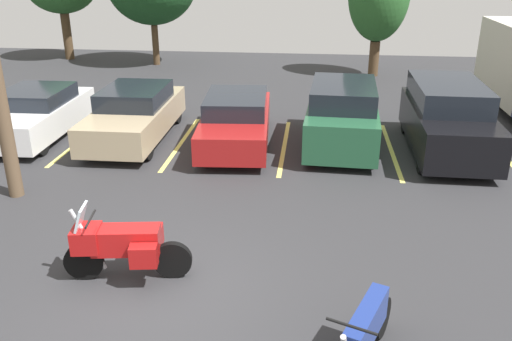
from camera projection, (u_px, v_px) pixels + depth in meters
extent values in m
cube|color=#2D2D30|center=(155.00, 296.00, 8.78)|extent=(44.00, 44.00, 0.10)
cylinder|color=black|center=(84.00, 261.00, 9.05)|extent=(0.67, 0.21, 0.66)
cylinder|color=black|center=(173.00, 260.00, 9.09)|extent=(0.67, 0.21, 0.66)
cube|color=#A51414|center=(126.00, 240.00, 8.92)|extent=(1.16, 0.58, 0.44)
cylinder|color=#B2B2B7|center=(88.00, 240.00, 8.89)|extent=(0.51, 0.14, 1.13)
cylinder|color=black|center=(90.00, 219.00, 8.75)|extent=(0.12, 0.62, 0.04)
cube|color=#A51414|center=(87.00, 238.00, 8.88)|extent=(0.51, 0.56, 0.40)
cube|color=#B2C1CC|center=(81.00, 217.00, 8.73)|extent=(0.22, 0.46, 0.39)
cube|color=#A51414|center=(144.00, 256.00, 8.64)|extent=(0.47, 0.30, 0.36)
cube|color=#A51414|center=(150.00, 234.00, 9.29)|extent=(0.47, 0.30, 0.36)
cylinder|color=black|center=(381.00, 317.00, 7.72)|extent=(0.34, 0.61, 0.61)
cube|color=navy|center=(366.00, 326.00, 6.88)|extent=(0.69, 1.24, 0.50)
cylinder|color=black|center=(352.00, 326.00, 6.20)|extent=(0.59, 0.27, 0.04)
cube|color=#EAE066|center=(83.00, 139.00, 15.89)|extent=(0.12, 4.60, 0.01)
cube|color=#EAE066|center=(181.00, 142.00, 15.60)|extent=(0.12, 4.60, 0.01)
cube|color=#EAE066|center=(284.00, 146.00, 15.30)|extent=(0.12, 4.60, 0.01)
cube|color=#EAE066|center=(391.00, 150.00, 15.00)|extent=(0.12, 4.60, 0.01)
cube|color=#EAE066|center=(502.00, 154.00, 14.70)|extent=(0.12, 4.60, 0.01)
cube|color=white|center=(36.00, 117.00, 15.90)|extent=(1.96, 4.54, 0.77)
cube|color=black|center=(36.00, 96.00, 15.82)|extent=(1.76, 2.15, 0.43)
cylinder|color=black|center=(40.00, 144.00, 14.53)|extent=(0.23, 0.62, 0.62)
cylinder|color=black|center=(84.00, 112.00, 17.35)|extent=(0.23, 0.62, 0.62)
cylinder|color=black|center=(36.00, 111.00, 17.49)|extent=(0.23, 0.62, 0.62)
cube|color=tan|center=(135.00, 118.00, 15.69)|extent=(1.91, 4.88, 0.78)
cube|color=black|center=(135.00, 96.00, 15.60)|extent=(1.73, 2.30, 0.49)
cylinder|color=black|center=(146.00, 147.00, 14.19)|extent=(0.23, 0.71, 0.71)
cylinder|color=black|center=(87.00, 145.00, 14.34)|extent=(0.23, 0.71, 0.71)
cylinder|color=black|center=(176.00, 112.00, 17.24)|extent=(0.23, 0.71, 0.71)
cylinder|color=black|center=(127.00, 111.00, 17.38)|extent=(0.23, 0.71, 0.71)
cube|color=maroon|center=(236.00, 125.00, 15.28)|extent=(2.13, 4.84, 0.71)
cube|color=black|center=(236.00, 103.00, 15.17)|extent=(1.83, 2.53, 0.47)
cylinder|color=black|center=(262.00, 153.00, 13.85)|extent=(0.26, 0.69, 0.67)
cylinder|color=black|center=(201.00, 152.00, 13.91)|extent=(0.26, 0.69, 0.67)
cylinder|color=black|center=(265.00, 117.00, 16.82)|extent=(0.26, 0.69, 0.67)
cylinder|color=black|center=(215.00, 116.00, 16.88)|extent=(0.26, 0.69, 0.67)
cube|color=#235638|center=(342.00, 122.00, 15.02)|extent=(2.08, 4.29, 1.02)
cube|color=black|center=(343.00, 94.00, 14.81)|extent=(1.86, 2.81, 0.56)
cylinder|color=black|center=(372.00, 155.00, 13.75)|extent=(0.25, 0.62, 0.61)
cylinder|color=black|center=(309.00, 152.00, 13.98)|extent=(0.25, 0.62, 0.61)
cylinder|color=black|center=(368.00, 122.00, 16.36)|extent=(0.25, 0.62, 0.61)
cylinder|color=black|center=(315.00, 120.00, 16.60)|extent=(0.25, 0.62, 0.61)
cube|color=black|center=(447.00, 127.00, 14.58)|extent=(1.99, 4.71, 1.03)
cube|color=black|center=(448.00, 93.00, 14.64)|extent=(1.82, 3.15, 0.61)
cylinder|color=black|center=(493.00, 163.00, 13.17)|extent=(0.23, 0.66, 0.66)
cylinder|color=black|center=(423.00, 160.00, 13.36)|extent=(0.23, 0.66, 0.66)
cylinder|color=black|center=(463.00, 125.00, 16.09)|extent=(0.23, 0.66, 0.66)
cylinder|color=black|center=(406.00, 122.00, 16.28)|extent=(0.23, 0.66, 0.66)
cylinder|color=black|center=(487.00, 89.00, 19.62)|extent=(0.31, 0.90, 0.90)
cylinder|color=#4C3823|center=(374.00, 59.00, 23.55)|extent=(0.43, 0.43, 1.49)
cylinder|color=#4C3823|center=(67.00, 37.00, 27.03)|extent=(0.43, 0.43, 2.23)
cylinder|color=#4C3823|center=(156.00, 45.00, 25.77)|extent=(0.31, 0.31, 1.86)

